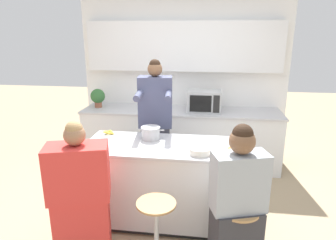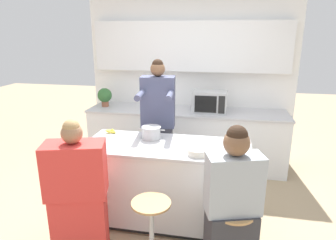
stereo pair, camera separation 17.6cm
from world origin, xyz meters
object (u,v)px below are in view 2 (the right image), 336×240
person_seated_near (232,212)px  potted_plant (105,96)px  bar_stool_leftmost (81,221)px  cooking_pot (151,133)px  person_cooking (158,130)px  person_wrapped_blanket (78,196)px  microwave (209,102)px  coffee_cup_near (231,154)px  bar_stool_center (152,233)px  fruit_bowl (198,152)px  kitchen_island (167,183)px  banana_bunch (111,131)px

person_seated_near → potted_plant: 3.02m
bar_stool_leftmost → cooking_pot: 1.14m
person_cooking → person_wrapped_blanket: person_cooking is taller
person_wrapped_blanket → microwave: size_ratio=2.66×
potted_plant → coffee_cup_near: bearing=-41.9°
bar_stool_center → fruit_bowl: 0.84m
kitchen_island → coffee_cup_near: bearing=-19.6°
person_seated_near → microwave: size_ratio=2.72×
person_cooking → coffee_cup_near: (0.88, -0.83, 0.09)m
cooking_pot → potted_plant: 1.78m
kitchen_island → cooking_pot: cooking_pot is taller
person_cooking → bar_stool_leftmost: bearing=-116.4°
person_wrapped_blanket → banana_bunch: person_wrapped_blanket is taller
coffee_cup_near → person_cooking: bearing=136.7°
kitchen_island → person_cooking: person_cooking is taller
potted_plant → person_seated_near: bearing=-48.0°
kitchen_island → fruit_bowl: 0.62m
person_cooking → microwave: 1.07m
bar_stool_center → banana_bunch: 1.31m
cooking_pot → fruit_bowl: size_ratio=1.52×
fruit_bowl → bar_stool_leftmost: bearing=-157.2°
cooking_pot → potted_plant: bearing=128.8°
fruit_bowl → microwave: bearing=89.9°
kitchen_island → potted_plant: size_ratio=5.93×
person_cooking → coffee_cup_near: 1.21m
microwave → coffee_cup_near: bearing=-79.9°
bar_stool_center → person_seated_near: (0.68, -0.00, 0.30)m
coffee_cup_near → microwave: (-0.30, 1.72, 0.10)m
microwave → fruit_bowl: bearing=-90.1°
bar_stool_center → coffee_cup_near: bearing=34.6°
bar_stool_center → cooking_pot: bearing=103.7°
cooking_pot → microwave: (0.55, 1.33, 0.07)m
person_wrapped_blanket → coffee_cup_near: bearing=2.6°
bar_stool_center → fruit_bowl: (0.35, 0.48, 0.61)m
fruit_bowl → coffee_cup_near: bearing=-4.8°
kitchen_island → person_seated_near: size_ratio=1.28×
banana_bunch → microwave: 1.64m
person_wrapped_blanket → fruit_bowl: bearing=8.9°
kitchen_island → fruit_bowl: (0.35, -0.21, 0.48)m
bar_stool_leftmost → person_cooking: size_ratio=0.37×
bar_stool_center → cooking_pot: (-0.20, 0.83, 0.64)m
bar_stool_center → banana_bunch: size_ratio=4.14×
bar_stool_center → coffee_cup_near: coffee_cup_near is taller
bar_stool_center → person_seated_near: person_seated_near is taller
person_seated_near → cooking_pot: size_ratio=4.53×
bar_stool_leftmost → person_wrapped_blanket: (0.02, -0.04, 0.29)m
bar_stool_leftmost → person_cooking: 1.43m
bar_stool_center → person_wrapped_blanket: (-0.68, -0.00, 0.29)m
kitchen_island → fruit_bowl: fruit_bowl is taller
fruit_bowl → potted_plant: 2.41m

